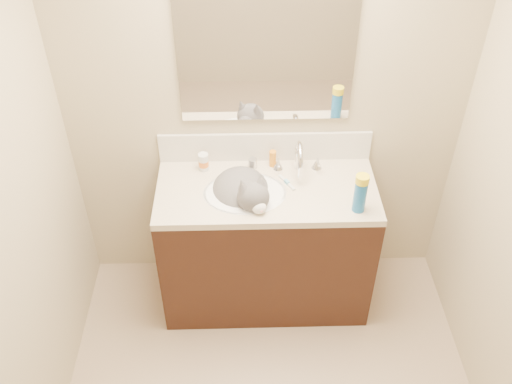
{
  "coord_description": "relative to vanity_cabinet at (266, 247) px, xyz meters",
  "views": [
    {
      "loc": [
        -0.12,
        -1.39,
        2.83
      ],
      "look_at": [
        -0.06,
        0.92,
        0.88
      ],
      "focal_mm": 40.0,
      "sensor_mm": 36.0,
      "label": 1
    }
  ],
  "objects": [
    {
      "name": "basin",
      "position": [
        -0.12,
        -0.03,
        0.38
      ],
      "size": [
        0.45,
        0.36,
        0.14
      ],
      "primitive_type": "ellipsoid",
      "color": "white",
      "rests_on": "vanity_cabinet"
    },
    {
      "name": "toothbrush_head",
      "position": [
        0.11,
        0.04,
        0.46
      ],
      "size": [
        0.03,
        0.04,
        0.02
      ],
      "primitive_type": "cube",
      "rotation": [
        0.0,
        0.0,
        0.52
      ],
      "color": "#61A8D0",
      "rests_on": "counter_slab"
    },
    {
      "name": "faucet",
      "position": [
        0.18,
        0.14,
        0.54
      ],
      "size": [
        0.28,
        0.2,
        0.21
      ],
      "color": "silver",
      "rests_on": "counter_slab"
    },
    {
      "name": "backsplash",
      "position": [
        0.0,
        0.26,
        0.54
      ],
      "size": [
        1.2,
        0.02,
        0.18
      ],
      "primitive_type": "cube",
      "color": "silver",
      "rests_on": "counter_slab"
    },
    {
      "name": "spray_cap",
      "position": [
        0.47,
        -0.18,
        0.65
      ],
      "size": [
        0.08,
        0.08,
        0.04
      ],
      "primitive_type": "cylinder",
      "rotation": [
        0.0,
        0.0,
        -0.11
      ],
      "color": "yellow",
      "rests_on": "spray_can"
    },
    {
      "name": "mirror",
      "position": [
        0.0,
        0.26,
        1.13
      ],
      "size": [
        0.9,
        0.02,
        0.8
      ],
      "primitive_type": "cube",
      "color": "white",
      "rests_on": "room_shell"
    },
    {
      "name": "cat",
      "position": [
        -0.13,
        -0.01,
        0.43
      ],
      "size": [
        0.46,
        0.49,
        0.34
      ],
      "rotation": [
        0.0,
        0.0,
        0.42
      ],
      "color": "#514E51",
      "rests_on": "basin"
    },
    {
      "name": "amber_bottle",
      "position": [
        0.04,
        0.21,
        0.5
      ],
      "size": [
        0.04,
        0.04,
        0.1
      ],
      "primitive_type": "cylinder",
      "rotation": [
        0.0,
        0.0,
        0.06
      ],
      "color": "orange",
      "rests_on": "counter_slab"
    },
    {
      "name": "room_shell",
      "position": [
        0.0,
        -0.97,
        1.08
      ],
      "size": [
        2.24,
        2.54,
        2.52
      ],
      "color": "tan",
      "rests_on": "ground"
    },
    {
      "name": "counter_slab",
      "position": [
        0.0,
        0.0,
        0.43
      ],
      "size": [
        1.2,
        0.55,
        0.04
      ],
      "primitive_type": "cube",
      "color": "beige",
      "rests_on": "vanity_cabinet"
    },
    {
      "name": "silver_jar",
      "position": [
        -0.07,
        0.19,
        0.48
      ],
      "size": [
        0.05,
        0.05,
        0.06
      ],
      "primitive_type": "cylinder",
      "rotation": [
        0.0,
        0.0,
        -0.02
      ],
      "color": "#B7B7BC",
      "rests_on": "counter_slab"
    },
    {
      "name": "vanity_cabinet",
      "position": [
        0.0,
        0.0,
        0.0
      ],
      "size": [
        1.2,
        0.55,
        0.82
      ],
      "primitive_type": "cube",
      "color": "black",
      "rests_on": "ground"
    },
    {
      "name": "pill_label",
      "position": [
        -0.35,
        0.18,
        0.49
      ],
      "size": [
        0.07,
        0.07,
        0.04
      ],
      "primitive_type": "cylinder",
      "rotation": [
        0.0,
        0.0,
        -0.32
      ],
      "color": "orange",
      "rests_on": "pill_bottle"
    },
    {
      "name": "spray_can",
      "position": [
        0.47,
        -0.18,
        0.54
      ],
      "size": [
        0.07,
        0.07,
        0.18
      ],
      "primitive_type": "cylinder",
      "rotation": [
        0.0,
        0.0,
        -0.11
      ],
      "color": "#175EA7",
      "rests_on": "counter_slab"
    },
    {
      "name": "pill_bottle",
      "position": [
        -0.35,
        0.18,
        0.5
      ],
      "size": [
        0.07,
        0.07,
        0.1
      ],
      "primitive_type": "cylinder",
      "rotation": [
        0.0,
        0.0,
        -0.32
      ],
      "color": "silver",
      "rests_on": "counter_slab"
    },
    {
      "name": "toothbrush",
      "position": [
        0.11,
        0.04,
        0.46
      ],
      "size": [
        0.09,
        0.14,
        0.01
      ],
      "primitive_type": "cube",
      "rotation": [
        0.0,
        0.0,
        0.52
      ],
      "color": "silver",
      "rests_on": "counter_slab"
    }
  ]
}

